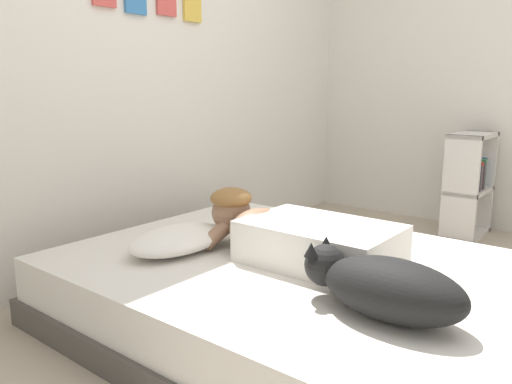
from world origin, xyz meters
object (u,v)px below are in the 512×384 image
object	(u,v)px
person_lying	(293,234)
bookshelf	(469,183)
dog	(383,286)
coffee_cup	(265,228)
bed	(297,296)
cell_phone	(311,254)
pillow	(178,239)

from	to	relation	value
person_lying	bookshelf	world-z (taller)	bookshelf
dog	bookshelf	distance (m)	2.30
person_lying	coffee_cup	xyz separation A→B (m)	(0.20, 0.31, -0.07)
bed	coffee_cup	xyz separation A→B (m)	(0.23, 0.36, 0.20)
cell_phone	bed	bearing A→B (deg)	177.08
dog	cell_phone	xyz separation A→B (m)	(0.38, 0.52, -0.10)
coffee_cup	pillow	bearing A→B (deg)	161.65
coffee_cup	dog	bearing A→B (deg)	-119.76
bed	coffee_cup	bearing A→B (deg)	57.46
dog	cell_phone	world-z (taller)	dog
pillow	dog	distance (m)	1.03
person_lying	dog	bearing A→B (deg)	-118.03
coffee_cup	bookshelf	world-z (taller)	bookshelf
person_lying	dog	size ratio (longest dim) A/B	1.60
bed	cell_phone	distance (m)	0.19
dog	cell_phone	distance (m)	0.65
cell_phone	bookshelf	xyz separation A→B (m)	(1.89, -0.14, 0.07)
pillow	bookshelf	distance (m)	2.31
dog	cell_phone	bearing A→B (deg)	53.93
person_lying	cell_phone	bearing A→B (deg)	-33.10
pillow	dog	xyz separation A→B (m)	(-0.05, -1.03, 0.05)
cell_phone	bookshelf	bearing A→B (deg)	-4.11
person_lying	coffee_cup	size ratio (longest dim) A/B	7.36
bed	pillow	world-z (taller)	pillow
coffee_cup	cell_phone	world-z (taller)	coffee_cup
cell_phone	bookshelf	size ratio (longest dim) A/B	0.19
coffee_cup	bookshelf	xyz separation A→B (m)	(1.76, -0.50, 0.03)
coffee_cup	cell_phone	size ratio (longest dim) A/B	0.89
pillow	dog	world-z (taller)	dog
bed	person_lying	distance (m)	0.27
bookshelf	person_lying	bearing A→B (deg)	174.63
bed	bookshelf	world-z (taller)	bookshelf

